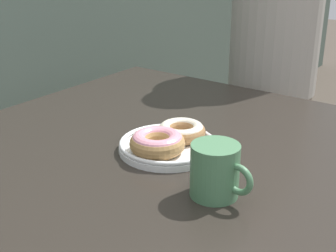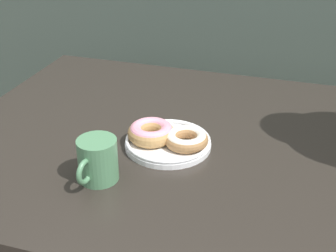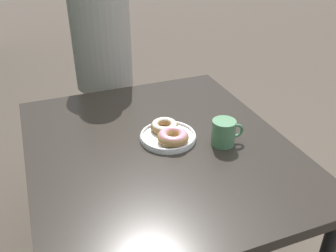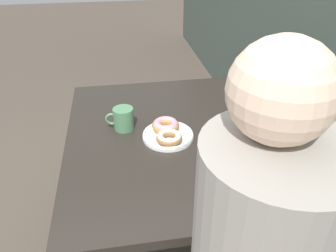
% 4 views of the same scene
% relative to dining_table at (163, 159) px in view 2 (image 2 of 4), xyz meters
% --- Properties ---
extents(dining_table, '(1.13, 0.98, 0.77)m').
position_rel_dining_table_xyz_m(dining_table, '(0.00, 0.00, 0.00)').
color(dining_table, '#28231E').
rests_on(dining_table, ground_plane).
extents(donut_plate, '(0.24, 0.22, 0.06)m').
position_rel_dining_table_xyz_m(donut_plate, '(0.03, -0.05, 0.10)').
color(donut_plate, white).
rests_on(donut_plate, dining_table).
extents(coffee_mug, '(0.09, 0.13, 0.10)m').
position_rel_dining_table_xyz_m(coffee_mug, '(-0.08, -0.24, 0.13)').
color(coffee_mug, '#4C7F56').
rests_on(coffee_mug, dining_table).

